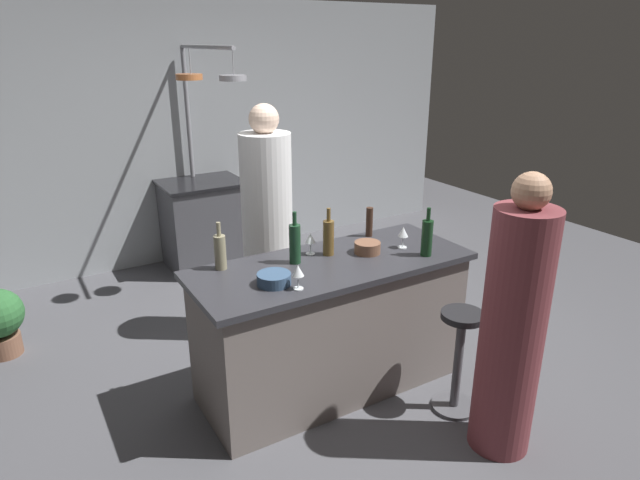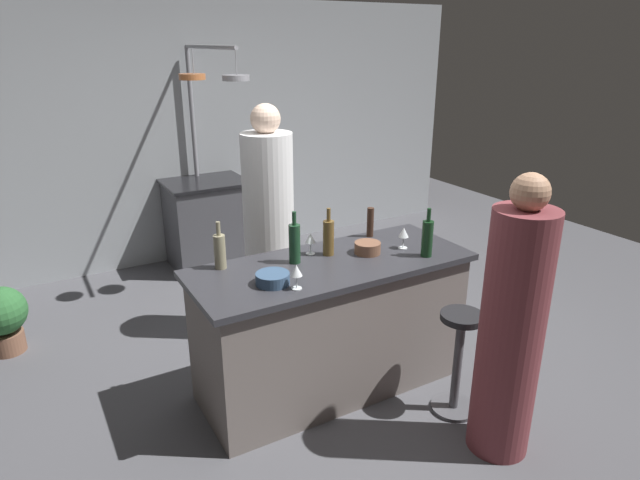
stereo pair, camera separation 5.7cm
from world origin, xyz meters
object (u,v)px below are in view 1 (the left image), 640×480
at_px(chef, 268,233).
at_px(mixing_bowl_wooden, 367,247).
at_px(pepper_mill, 369,222).
at_px(wine_bottle_green, 295,243).
at_px(wine_bottle_white, 220,251).
at_px(mixing_bowl_blue, 274,279).
at_px(wine_glass_by_chef, 403,233).
at_px(wine_bottle_amber, 328,237).
at_px(stove_range, 204,224).
at_px(wine_glass_near_left_guest, 298,272).
at_px(bar_stool_right, 459,357).
at_px(guest_right, 512,329).
at_px(wine_glass_near_right_guest, 310,239).
at_px(wine_bottle_red, 427,237).

height_order(chef, mixing_bowl_wooden, chef).
height_order(pepper_mill, wine_bottle_green, wine_bottle_green).
bearing_deg(chef, wine_bottle_white, -134.76).
height_order(mixing_bowl_wooden, mixing_bowl_blue, mixing_bowl_wooden).
distance_m(wine_glass_by_chef, mixing_bowl_blue, 1.00).
xyz_separation_m(wine_bottle_white, wine_bottle_amber, (0.68, -0.14, 0.01)).
bearing_deg(pepper_mill, stove_range, 102.44).
relative_size(pepper_mill, wine_bottle_green, 0.63).
xyz_separation_m(wine_glass_near_left_guest, mixing_bowl_blue, (-0.09, 0.13, -0.07)).
relative_size(bar_stool_right, wine_glass_by_chef, 4.66).
bearing_deg(chef, mixing_bowl_blue, -113.64).
xyz_separation_m(chef, wine_bottle_white, (-0.60, -0.61, 0.18)).
xyz_separation_m(chef, wine_glass_by_chef, (0.57, -0.90, 0.17)).
bearing_deg(bar_stool_right, guest_right, -91.30).
bearing_deg(chef, pepper_mill, -49.16).
bearing_deg(mixing_bowl_wooden, pepper_mill, 52.48).
bearing_deg(guest_right, wine_glass_by_chef, 89.42).
height_order(guest_right, wine_glass_near_left_guest, guest_right).
relative_size(bar_stool_right, mixing_bowl_blue, 3.48).
height_order(wine_bottle_green, wine_glass_near_right_guest, wine_bottle_green).
xyz_separation_m(wine_glass_near_right_guest, mixing_bowl_blue, (-0.41, -0.30, -0.07)).
distance_m(wine_glass_by_chef, mixing_bowl_wooden, 0.27).
relative_size(guest_right, mixing_bowl_blue, 8.25).
distance_m(wine_bottle_green, wine_glass_near_left_guest, 0.39).
height_order(chef, wine_glass_near_right_guest, chef).
xyz_separation_m(wine_bottle_white, wine_bottle_green, (0.43, -0.15, 0.02)).
bearing_deg(wine_bottle_green, wine_glass_near_right_guest, 26.16).
xyz_separation_m(pepper_mill, wine_bottle_red, (0.10, -0.49, 0.02)).
relative_size(pepper_mill, mixing_bowl_wooden, 1.23).
height_order(stove_range, bar_stool_right, stove_range).
xyz_separation_m(wine_bottle_green, mixing_bowl_wooden, (0.48, -0.09, -0.09)).
xyz_separation_m(pepper_mill, wine_glass_near_right_guest, (-0.53, -0.09, 0.00)).
xyz_separation_m(chef, bar_stool_right, (0.57, -1.49, -0.46)).
bearing_deg(wine_bottle_amber, chef, 95.96).
relative_size(pepper_mill, mixing_bowl_blue, 1.08).
xyz_separation_m(stove_range, wine_glass_near_right_guest, (-0.05, -2.26, 0.56)).
distance_m(stove_range, wine_glass_near_left_guest, 2.77).
relative_size(pepper_mill, wine_glass_by_chef, 1.44).
xyz_separation_m(stove_range, wine_glass_by_chef, (0.54, -2.48, 0.56)).
height_order(stove_range, wine_bottle_amber, wine_bottle_amber).
bearing_deg(wine_glass_near_right_guest, pepper_mill, 9.62).
height_order(stove_range, mixing_bowl_blue, mixing_bowl_blue).
relative_size(guest_right, wine_bottle_green, 4.84).
bearing_deg(wine_bottle_green, wine_bottle_amber, 2.35).
xyz_separation_m(wine_bottle_green, wine_bottle_red, (0.78, -0.32, -0.01)).
relative_size(wine_glass_by_chef, mixing_bowl_blue, 0.75).
bearing_deg(chef, mixing_bowl_wooden, -69.84).
bearing_deg(wine_glass_near_left_guest, wine_glass_by_chef, 12.86).
height_order(wine_bottle_amber, wine_glass_near_right_guest, wine_bottle_amber).
height_order(chef, wine_bottle_green, chef).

